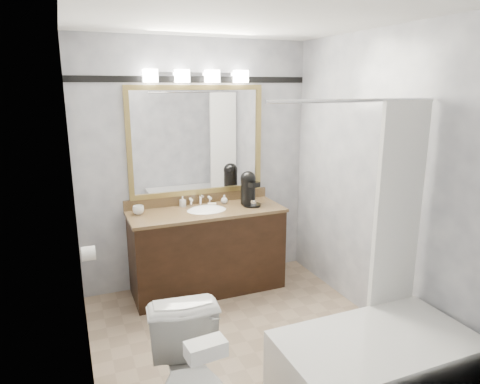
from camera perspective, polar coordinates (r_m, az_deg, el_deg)
name	(u,v)px	position (r m, az deg, el deg)	size (l,w,h in m)	color
room	(248,194)	(3.21, 1.01, -0.30)	(2.42, 2.62, 2.52)	gray
vanity	(207,248)	(4.37, -4.39, -7.52)	(1.53, 0.58, 0.97)	black
mirror	(197,141)	(4.35, -5.75, 6.78)	(1.40, 0.04, 1.10)	#A28949
vanity_light_bar	(197,76)	(4.27, -5.74, 15.16)	(1.02, 0.14, 0.12)	silver
accent_stripe	(195,79)	(4.33, -5.99, 14.70)	(2.40, 0.01, 0.06)	black
bathtub	(377,358)	(3.19, 17.76, -20.35)	(1.30, 0.75, 1.96)	white
tp_roll	(88,253)	(3.77, -19.57, -7.73)	(0.12, 0.12, 0.11)	white
tissue_box	(206,349)	(2.19, -4.58, -20.14)	(0.20, 0.11, 0.08)	white
coffee_maker	(249,188)	(4.35, 1.15, 0.58)	(0.19, 0.23, 0.35)	black
cup_left	(138,210)	(4.18, -13.40, -2.35)	(0.11, 0.11, 0.08)	white
soap_bottle_a	(183,202)	(4.36, -7.66, -1.26)	(0.05, 0.05, 0.11)	white
soap_bottle_b	(224,199)	(4.44, -2.11, -0.97)	(0.07, 0.07, 0.09)	white
soap_bar	(212,205)	(4.37, -3.75, -1.68)	(0.08, 0.05, 0.03)	beige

